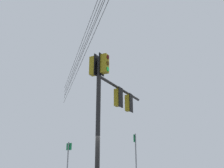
# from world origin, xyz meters

# --- Properties ---
(signal_mast_assembly) EXTENTS (4.73, 2.36, 6.27)m
(signal_mast_assembly) POSITION_xyz_m (0.54, -0.16, 4.50)
(signal_mast_assembly) COLOR black
(signal_mast_assembly) RESTS_ON ground
(route_sign_primary) EXTENTS (0.13, 0.39, 2.55)m
(route_sign_primary) POSITION_xyz_m (0.32, 3.04, 1.59)
(route_sign_primary) COLOR slate
(route_sign_primary) RESTS_ON ground
(route_sign_secondary) EXTENTS (0.28, 0.14, 3.07)m
(route_sign_secondary) POSITION_xyz_m (3.45, 1.08, 1.82)
(route_sign_secondary) COLOR slate
(route_sign_secondary) RESTS_ON ground
(overhead_wire_span) EXTENTS (11.13, 26.10, 2.44)m
(overhead_wire_span) POSITION_xyz_m (0.12, 0.65, 8.89)
(overhead_wire_span) COLOR black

